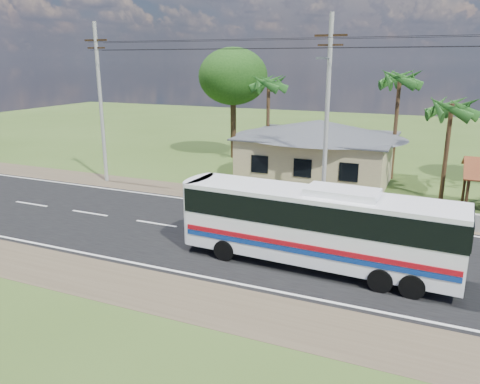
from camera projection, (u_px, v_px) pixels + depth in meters
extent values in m
plane|color=#364D1B|center=(232.00, 236.00, 23.46)|extent=(120.00, 120.00, 0.00)
cube|color=black|center=(232.00, 236.00, 23.45)|extent=(120.00, 10.00, 0.02)
cube|color=brown|center=(275.00, 201.00, 29.20)|extent=(120.00, 3.00, 0.01)
cube|color=brown|center=(162.00, 293.00, 17.71)|extent=(120.00, 3.00, 0.01)
cube|color=silver|center=(265.00, 209.00, 27.60)|extent=(120.00, 0.15, 0.01)
cube|color=silver|center=(186.00, 273.00, 19.30)|extent=(120.00, 0.15, 0.01)
cube|color=silver|center=(232.00, 235.00, 23.45)|extent=(120.00, 0.15, 0.01)
cube|color=tan|center=(318.00, 158.00, 34.13)|extent=(10.00, 8.00, 3.20)
cube|color=#4C4F54|center=(319.00, 136.00, 33.68)|extent=(10.60, 8.60, 0.10)
pyramid|color=#4C4F54|center=(320.00, 120.00, 33.37)|extent=(12.40, 10.00, 1.20)
cube|color=black|center=(260.00, 164.00, 31.69)|extent=(1.20, 0.08, 1.20)
cube|color=black|center=(303.00, 168.00, 30.55)|extent=(1.20, 0.08, 1.20)
cube|color=black|center=(349.00, 172.00, 29.40)|extent=(1.20, 0.08, 1.20)
cylinder|color=#322012|center=(466.00, 200.00, 24.94)|extent=(0.16, 0.16, 2.60)
cylinder|color=#322012|center=(464.00, 184.00, 28.12)|extent=(0.16, 0.16, 2.60)
cylinder|color=#9E9E99|center=(101.00, 105.00, 32.66)|extent=(0.26, 0.26, 11.00)
cube|color=#322012|center=(96.00, 40.00, 31.49)|extent=(1.80, 0.12, 0.12)
cube|color=#322012|center=(96.00, 48.00, 31.63)|extent=(1.40, 0.10, 0.10)
cylinder|color=#9E9E99|center=(327.00, 115.00, 26.56)|extent=(0.26, 0.26, 11.00)
cube|color=#322012|center=(331.00, 35.00, 25.39)|extent=(1.80, 0.12, 0.12)
cube|color=#322012|center=(330.00, 45.00, 25.53)|extent=(1.40, 0.10, 0.10)
cylinder|color=gray|center=(325.00, 58.00, 24.84)|extent=(0.08, 2.00, 0.08)
cube|color=gray|center=(321.00, 58.00, 23.95)|extent=(0.50, 0.18, 0.12)
cylinder|color=black|center=(201.00, 41.00, 28.50)|extent=(16.00, 0.02, 0.02)
cylinder|color=#47301E|center=(446.00, 153.00, 28.74)|extent=(0.28, 0.28, 6.00)
cylinder|color=#47301E|center=(395.00, 128.00, 33.85)|extent=(0.28, 0.28, 7.50)
cylinder|color=#47301E|center=(268.00, 124.00, 38.17)|extent=(0.28, 0.28, 7.00)
cylinder|color=#47301E|center=(233.00, 125.00, 41.60)|extent=(0.50, 0.50, 5.95)
ellipsoid|color=#16370F|center=(233.00, 76.00, 40.47)|extent=(6.00, 6.00, 4.92)
cube|color=white|center=(318.00, 226.00, 19.46)|extent=(11.51, 2.88, 2.85)
cube|color=black|center=(318.00, 209.00, 19.27)|extent=(11.56, 2.94, 1.05)
cube|color=black|center=(199.00, 200.00, 21.76)|extent=(0.21, 2.19, 1.71)
cube|color=#A30A14|center=(308.00, 247.00, 18.56)|extent=(11.22, 0.54, 0.21)
cube|color=navy|center=(308.00, 253.00, 18.62)|extent=(11.22, 0.54, 0.21)
cube|color=white|center=(342.00, 192.00, 18.64)|extent=(2.92, 1.65, 0.29)
cylinder|color=black|center=(225.00, 250.00, 20.49)|extent=(0.97, 0.37, 0.95)
cylinder|color=black|center=(246.00, 234.00, 22.38)|extent=(0.97, 0.37, 0.95)
cylinder|color=black|center=(380.00, 280.00, 17.69)|extent=(0.97, 0.37, 0.95)
cylinder|color=black|center=(390.00, 259.00, 19.59)|extent=(0.97, 0.37, 0.95)
cylinder|color=black|center=(412.00, 286.00, 17.21)|extent=(0.97, 0.37, 0.95)
cylinder|color=black|center=(418.00, 264.00, 19.11)|extent=(0.97, 0.37, 0.95)
imported|color=black|center=(368.00, 200.00, 27.89)|extent=(1.80, 0.99, 0.90)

